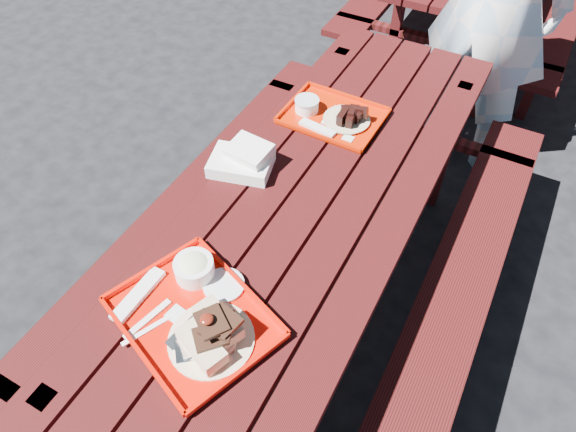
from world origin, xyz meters
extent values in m
plane|color=black|center=(0.00, 0.00, 0.00)|extent=(60.00, 60.00, 0.00)
cube|color=#3D0B0E|center=(-0.30, 0.00, 0.73)|extent=(0.14, 2.40, 0.04)
cube|color=#3D0B0E|center=(-0.15, 0.00, 0.73)|extent=(0.14, 2.40, 0.04)
cube|color=#3D0B0E|center=(0.00, 0.00, 0.73)|extent=(0.14, 2.40, 0.04)
cube|color=#3D0B0E|center=(0.15, 0.00, 0.73)|extent=(0.14, 2.40, 0.04)
cube|color=#3D0B0E|center=(0.30, 0.00, 0.73)|extent=(0.14, 2.40, 0.04)
cube|color=#3D0B0E|center=(-0.58, 0.00, 0.43)|extent=(0.25, 2.40, 0.04)
cube|color=#3D0B0E|center=(-0.58, -0.84, 0.21)|extent=(0.06, 0.06, 0.42)
cube|color=#3D0B0E|center=(-0.58, 0.84, 0.21)|extent=(0.06, 0.06, 0.42)
cube|color=#3D0B0E|center=(0.58, 0.00, 0.43)|extent=(0.25, 2.40, 0.04)
cube|color=#3D0B0E|center=(0.58, 0.84, 0.21)|extent=(0.06, 0.06, 0.42)
cube|color=#3D0B0E|center=(-0.30, 0.96, 0.38)|extent=(0.06, 0.06, 0.75)
cube|color=#3D0B0E|center=(0.30, 0.96, 0.38)|extent=(0.06, 0.06, 0.75)
cube|color=#3D0B0E|center=(0.00, 0.96, 0.43)|extent=(1.40, 0.06, 0.04)
cube|color=#3D0B0E|center=(-0.58, 1.96, 0.21)|extent=(0.06, 0.06, 0.42)
cube|color=#3D0B0E|center=(0.58, 1.96, 0.21)|extent=(0.06, 0.06, 0.42)
cube|color=#3D0B0E|center=(-0.30, 1.84, 0.38)|extent=(0.06, 0.06, 0.75)
cube|color=#3D0B0E|center=(0.30, 1.84, 0.38)|extent=(0.06, 0.06, 0.75)
cube|color=#3D0B0E|center=(0.00, 1.84, 0.43)|extent=(1.40, 0.06, 0.04)
cube|color=red|center=(-0.08, -0.58, 0.76)|extent=(0.54, 0.49, 0.01)
cube|color=red|center=(-0.02, -0.42, 0.77)|extent=(0.42, 0.17, 0.02)
cube|color=red|center=(-0.14, -0.75, 0.77)|extent=(0.42, 0.17, 0.02)
cube|color=red|center=(0.13, -0.66, 0.77)|extent=(0.14, 0.33, 0.02)
cube|color=red|center=(-0.29, -0.50, 0.77)|extent=(0.14, 0.33, 0.02)
cylinder|color=beige|center=(0.01, -0.62, 0.77)|extent=(0.25, 0.25, 0.01)
cube|color=beige|center=(0.01, -0.66, 0.80)|extent=(0.17, 0.12, 0.05)
cube|color=beige|center=(0.01, -0.58, 0.80)|extent=(0.17, 0.12, 0.05)
ellipsoid|color=#59150B|center=(0.01, -0.62, 0.89)|extent=(0.04, 0.04, 0.01)
cylinder|color=white|center=(-0.16, -0.45, 0.79)|extent=(0.12, 0.12, 0.06)
ellipsoid|color=#F0F0B9|center=(-0.16, -0.45, 0.81)|extent=(0.10, 0.10, 0.05)
cylinder|color=white|center=(-0.06, -0.45, 0.77)|extent=(0.13, 0.13, 0.01)
cube|color=white|center=(-0.27, -0.60, 0.77)|extent=(0.05, 0.21, 0.02)
cube|color=white|center=(-0.19, -0.65, 0.77)|extent=(0.05, 0.16, 0.01)
cube|color=white|center=(-0.17, -0.67, 0.76)|extent=(0.09, 0.16, 0.01)
cube|color=white|center=(-0.13, -0.60, 0.76)|extent=(0.06, 0.06, 0.00)
cube|color=red|center=(-0.12, 0.47, 0.76)|extent=(0.39, 0.31, 0.01)
cube|color=red|center=(-0.12, 0.61, 0.77)|extent=(0.38, 0.02, 0.02)
cube|color=red|center=(-0.12, 0.32, 0.77)|extent=(0.38, 0.02, 0.02)
cube|color=red|center=(0.07, 0.46, 0.77)|extent=(0.02, 0.30, 0.02)
cube|color=red|center=(-0.31, 0.47, 0.77)|extent=(0.02, 0.30, 0.02)
cube|color=white|center=(-0.08, 0.47, 0.76)|extent=(0.13, 0.13, 0.01)
cylinder|color=#C7B28D|center=(-0.06, 0.46, 0.77)|extent=(0.19, 0.19, 0.01)
cylinder|color=white|center=(-0.23, 0.45, 0.78)|extent=(0.10, 0.10, 0.05)
cylinder|color=silver|center=(-0.23, 0.45, 0.81)|extent=(0.10, 0.10, 0.01)
cube|color=silver|center=(-0.14, 0.36, 0.77)|extent=(0.16, 0.06, 0.01)
cube|color=white|center=(-0.01, 0.37, 0.76)|extent=(0.04, 0.04, 0.00)
cube|color=white|center=(-0.29, 0.03, 0.78)|extent=(0.26, 0.22, 0.05)
cube|color=white|center=(-0.27, 0.06, 0.82)|extent=(0.16, 0.14, 0.04)
camera|label=1|loc=(0.52, -1.12, 2.07)|focal=32.00mm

